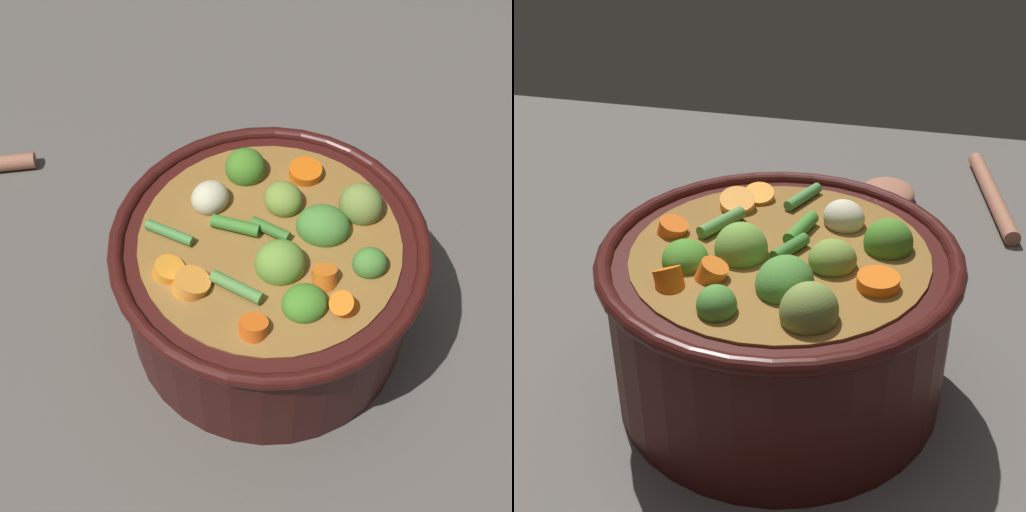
{
  "view_description": "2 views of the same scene",
  "coord_description": "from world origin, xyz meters",
  "views": [
    {
      "loc": [
        0.01,
        -0.33,
        0.55
      ],
      "look_at": [
        -0.01,
        -0.0,
        0.1
      ],
      "focal_mm": 48.97,
      "sensor_mm": 36.0,
      "label": 1
    },
    {
      "loc": [
        0.43,
        0.1,
        0.38
      ],
      "look_at": [
        -0.01,
        -0.01,
        0.11
      ],
      "focal_mm": 52.44,
      "sensor_mm": 36.0,
      "label": 2
    }
  ],
  "objects": [
    {
      "name": "ground_plane",
      "position": [
        0.0,
        0.0,
        0.0
      ],
      "size": [
        1.1,
        1.1,
        0.0
      ],
      "primitive_type": "plane",
      "color": "#514C47"
    },
    {
      "name": "wooden_spoon",
      "position": [
        -0.34,
        0.1,
        0.01
      ],
      "size": [
        0.2,
        0.18,
        0.02
      ],
      "color": "#975E47",
      "rests_on": "ground_plane"
    },
    {
      "name": "cooking_pot",
      "position": [
        0.0,
        0.0,
        0.07
      ],
      "size": [
        0.26,
        0.26,
        0.14
      ],
      "color": "#38110F",
      "rests_on": "ground_plane"
    }
  ]
}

